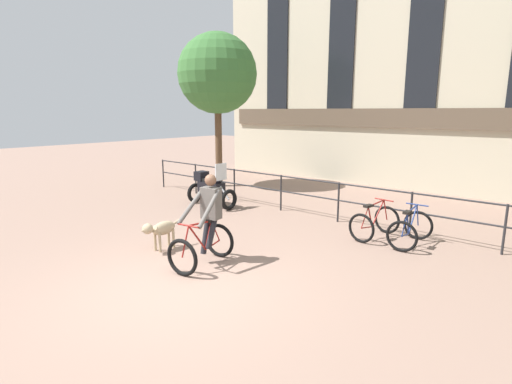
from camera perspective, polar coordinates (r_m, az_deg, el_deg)
The scene contains 9 objects.
ground_plane at distance 6.92m, azimuth -10.64°, elevation -13.09°, with size 60.00×60.00×0.00m, color #8E7060.
canal_railing at distance 10.57m, azimuth 11.72°, elevation -0.47°, with size 15.05×0.05×1.05m.
building_facade at distance 15.88m, azimuth 23.38°, elevation 19.98°, with size 18.00×0.72×10.93m.
cyclist_with_bike at distance 7.56m, azimuth -7.17°, elevation -4.68°, with size 0.87×1.27×1.70m.
dog at distance 8.53m, azimuth -13.51°, elevation -5.20°, with size 0.26×1.00×0.65m.
parked_motorcycle at distance 12.19m, azimuth -6.46°, elevation 0.58°, with size 1.63×0.63×1.35m.
parked_bicycle_near_lamp at distance 9.52m, azimuth 16.57°, elevation -4.22°, with size 0.81×1.19×0.86m.
parked_bicycle_mid_left at distance 9.23m, azimuth 21.18°, elevation -5.00°, with size 0.69×1.13×0.86m.
tree_canalside_left at distance 15.36m, azimuth -5.55°, elevation 16.42°, with size 2.93×2.93×5.68m.
Camera 1 is at (4.98, -3.87, 2.86)m, focal length 28.00 mm.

